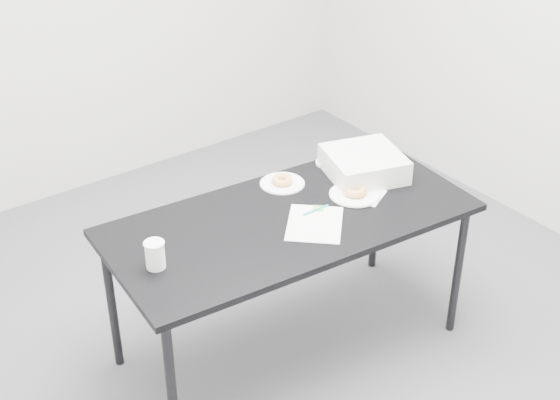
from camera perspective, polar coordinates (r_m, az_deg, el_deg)
floor at (r=3.66m, az=-1.40°, el=-11.68°), size 4.00×4.00×0.00m
table at (r=3.34m, az=0.75°, el=-2.01°), size 1.63×0.87×0.72m
scorecard at (r=3.27m, az=2.55°, el=-1.73°), size 0.36×0.36×0.00m
logo_patch at (r=3.37m, az=2.82°, el=-0.60°), size 0.07×0.07×0.00m
pen at (r=3.35m, az=2.64°, el=-0.73°), size 0.13×0.01×0.01m
napkin at (r=3.48m, az=6.20°, el=0.38°), size 0.21×0.21×0.00m
plate_near at (r=3.47m, az=5.48°, el=0.41°), size 0.23×0.23×0.01m
donut_near at (r=3.46m, az=5.49°, el=0.71°), size 0.14×0.14×0.04m
plate_far at (r=3.55m, az=0.17°, el=1.22°), size 0.20×0.20×0.01m
donut_far at (r=3.54m, az=0.17°, el=1.48°), size 0.10×0.10×0.03m
coffee_cup at (r=3.01m, az=-9.13°, el=-3.97°), size 0.08×0.08×0.11m
cup_lid at (r=3.72m, az=3.38°, el=2.73°), size 0.10×0.10×0.01m
bakery_box at (r=3.62m, az=6.16°, el=2.63°), size 0.41×0.41×0.11m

